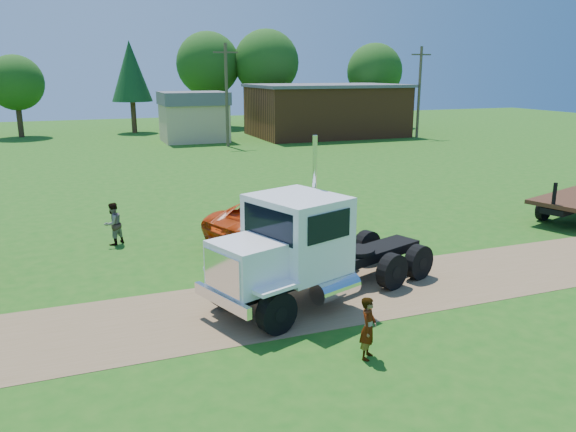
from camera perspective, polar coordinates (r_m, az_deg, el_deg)
name	(u,v)px	position (r m, az deg, el deg)	size (l,w,h in m)	color
ground	(335,296)	(17.31, 4.76, -8.07)	(140.00, 140.00, 0.00)	#1A5813
dirt_track	(335,295)	(17.31, 4.76, -8.05)	(120.00, 4.20, 0.01)	brown
white_semi_tractor	(300,250)	(16.22, 1.26, -3.43)	(8.05, 4.98, 4.80)	black
orange_pickup	(280,218)	(22.68, -0.86, -0.24)	(2.84, 6.17, 1.71)	red
spectator_a	(368,328)	(13.60, 8.15, -11.20)	(0.56, 0.37, 1.54)	#999999
spectator_b	(113,224)	(22.97, -17.34, -0.77)	(0.82, 0.64, 1.68)	#999999
brick_building	(326,110)	(59.98, 3.88, 10.70)	(15.40, 10.40, 5.30)	brown
tan_shed	(194,116)	(55.63, -9.55, 9.99)	(6.20, 5.40, 4.70)	tan
utility_poles	(227,93)	(51.09, -6.26, 12.29)	(42.20, 0.28, 9.00)	#473B28
tree_row	(176,67)	(65.81, -11.31, 14.62)	(56.92, 13.17, 11.48)	#372616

